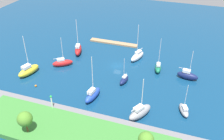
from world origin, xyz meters
TOP-DOWN VIEW (x-y plane):
  - water at (0.00, 0.00)m, footprint 160.00×160.00m
  - pier_dock at (6.76, -15.94)m, footprint 19.26×2.39m
  - breakwater at (0.00, 27.27)m, footprint 62.67×3.39m
  - shoreline_park at (0.00, 33.26)m, footprint 48.08×11.98m
  - harbor_beacon at (8.58, 27.27)m, footprint 0.56×0.56m
  - park_tree_center at (-17.05, 34.14)m, footprint 3.20×3.20m
  - park_tree_midwest at (9.53, 36.46)m, footprint 3.41×3.41m
  - sailboat_red_inner_mooring at (17.35, 6.04)m, footprint 6.75×5.68m
  - sailboat_gray_mid_basin at (-23.40, 16.69)m, footprint 3.68×5.60m
  - sailboat_navy_center_basin at (-5.01, 8.71)m, footprint 2.40×5.11m
  - sailboat_green_lone_south at (-13.48, -1.33)m, footprint 2.79×5.94m
  - sailboat_blue_far_north at (0.89, 19.07)m, footprint 3.09×7.27m
  - sailboat_white_by_breakwater at (-5.28, -6.44)m, footprint 4.32×7.53m
  - sailboat_yellow_far_south at (24.96, 14.25)m, footprint 4.59×8.21m
  - sailboat_red_west_end at (16.38, -4.00)m, footprint 4.74×7.99m
  - sailboat_gray_east_end at (-13.10, 21.87)m, footprint 5.79×7.75m
  - sailboat_navy_near_pier at (-22.90, 0.41)m, footprint 6.62×3.00m
  - mooring_buoy_orange at (19.07, 19.38)m, footprint 0.60×0.60m

SIDE VIEW (x-z plane):
  - water at x=0.00m, z-range 0.00..0.00m
  - mooring_buoy_orange at x=19.07m, z-range 0.00..0.60m
  - pier_dock at x=6.76m, z-range 0.00..0.61m
  - breakwater at x=0.00m, z-range 0.00..1.33m
  - shoreline_park at x=0.00m, z-range 0.00..1.35m
  - sailboat_gray_mid_basin at x=-23.40m, z-range -3.29..5.08m
  - sailboat_navy_center_basin at x=-5.01m, z-range -3.26..5.15m
  - sailboat_red_inner_mooring at x=17.35m, z-range -3.92..6.35m
  - sailboat_green_lone_south at x=-13.48m, z-range -4.41..6.92m
  - sailboat_navy_near_pier at x=-22.90m, z-range -3.59..6.19m
  - sailboat_white_by_breakwater at x=-5.28m, z-range -5.17..7.91m
  - sailboat_blue_far_north at x=0.89m, z-range -5.12..7.89m
  - sailboat_yellow_far_south at x=24.96m, z-range -5.06..8.01m
  - sailboat_gray_east_end at x=-13.10m, z-range -4.10..7.08m
  - sailboat_red_west_end at x=16.38m, z-range -4.86..7.92m
  - harbor_beacon at x=8.58m, z-range 1.61..5.34m
  - park_tree_midwest at x=9.53m, z-range 2.35..7.80m
  - park_tree_center at x=-17.05m, z-range 2.73..8.75m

